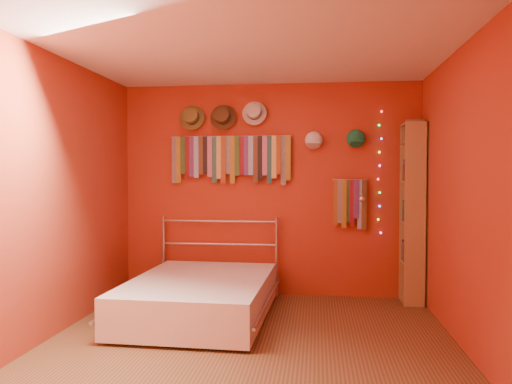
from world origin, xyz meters
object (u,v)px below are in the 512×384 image
at_px(reading_lamp, 362,199).
at_px(bookshelf, 417,212).
at_px(bed, 200,296).
at_px(tie_rack, 231,157).

xyz_separation_m(reading_lamp, bookshelf, (0.60, 0.01, -0.14)).
height_order(reading_lamp, bed, reading_lamp).
bearing_deg(reading_lamp, bookshelf, 1.23).
relative_size(reading_lamp, bookshelf, 0.15).
bearing_deg(bookshelf, tie_rack, 175.80).
height_order(tie_rack, bookshelf, bookshelf).
relative_size(reading_lamp, bed, 0.16).
bearing_deg(bookshelf, reading_lamp, -178.77).
xyz_separation_m(bookshelf, bed, (-2.24, -0.85, -0.80)).
bearing_deg(bed, reading_lamp, 28.74).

